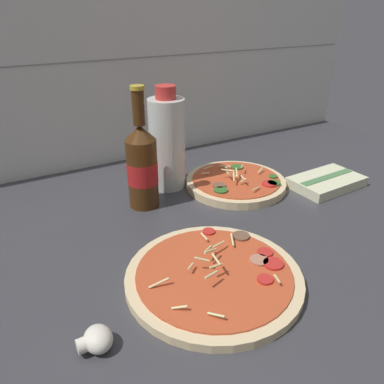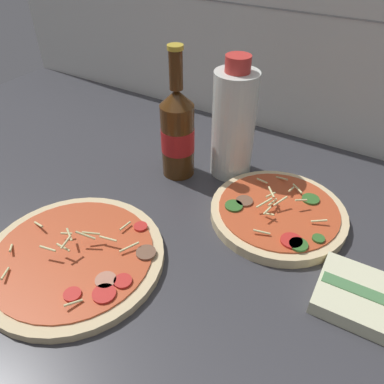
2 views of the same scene
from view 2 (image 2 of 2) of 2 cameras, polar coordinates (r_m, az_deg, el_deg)
name	(u,v)px [view 2 (image 2 of 2)]	position (r cm, az deg, el deg)	size (l,w,h in cm)	color
counter_slab	(156,239)	(66.08, -5.57, -7.07)	(160.00, 90.00, 2.50)	#38383D
tile_backsplash	(276,8)	(88.59, 12.74, 25.66)	(160.00, 1.13, 60.00)	silver
pizza_near	(74,257)	(62.77, -17.50, -9.47)	(28.56, 28.56, 5.22)	beige
pizza_far	(278,213)	(68.90, 12.94, -3.12)	(24.16, 24.16, 4.70)	beige
beer_bottle	(178,132)	(74.13, -2.22, 9.13)	(6.66, 6.66, 26.12)	#47280F
oil_bottle	(234,123)	(74.16, 6.34, 10.35)	(8.46, 8.46, 24.23)	silver
dish_towel	(381,305)	(60.00, 26.80, -15.13)	(17.70, 11.34, 2.56)	beige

